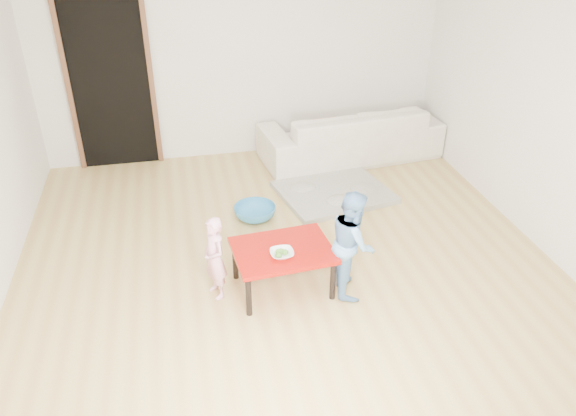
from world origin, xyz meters
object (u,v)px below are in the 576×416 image
object	(u,v)px
child_blue	(353,243)
basin	(255,212)
sofa	(350,133)
child_pink	(215,258)
red_table	(283,268)
bowl	(282,254)

from	to	relation	value
child_blue	basin	distance (m)	1.56
basin	sofa	bearing A→B (deg)	41.53
sofa	child_pink	size ratio (longest dim) A/B	3.00
child_pink	basin	distance (m)	1.35
child_pink	child_blue	size ratio (longest dim) A/B	0.79
basin	child_blue	bearing A→B (deg)	-65.14
red_table	child_pink	distance (m)	0.61
sofa	child_blue	world-z (taller)	child_blue
sofa	basin	size ratio (longest dim) A/B	5.10
bowl	child_blue	distance (m)	0.61
child_pink	child_blue	distance (m)	1.18
bowl	child_blue	bearing A→B (deg)	-1.84
red_table	child_blue	size ratio (longest dim) A/B	0.87
child_pink	basin	bearing A→B (deg)	135.28
child_blue	basin	size ratio (longest dim) A/B	2.15
red_table	child_blue	xyz separation A→B (m)	(0.58, -0.13, 0.27)
bowl	child_pink	world-z (taller)	child_pink
sofa	red_table	bearing A→B (deg)	54.31
sofa	basin	world-z (taller)	sofa
bowl	red_table	bearing A→B (deg)	75.13
child_pink	child_blue	bearing A→B (deg)	61.21
basin	child_pink	bearing A→B (deg)	-113.72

